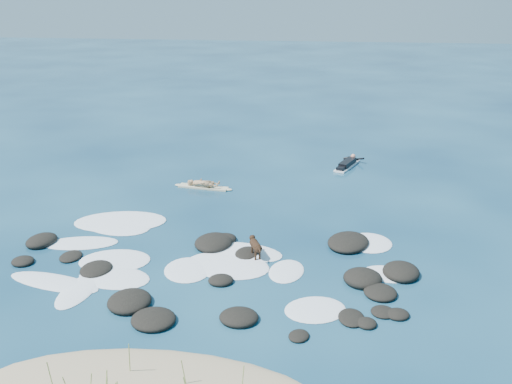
# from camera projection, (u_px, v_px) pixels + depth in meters

# --- Properties ---
(ground) EXTENTS (160.00, 160.00, 0.00)m
(ground) POSITION_uv_depth(u_px,v_px,m) (216.00, 252.00, 20.69)
(ground) COLOR #0A2642
(ground) RESTS_ON ground
(reef_rocks) EXTENTS (14.45, 7.75, 0.51)m
(reef_rocks) POSITION_uv_depth(u_px,v_px,m) (247.00, 270.00, 19.15)
(reef_rocks) COLOR black
(reef_rocks) RESTS_ON ground
(breaking_foam) EXTENTS (13.67, 8.17, 0.12)m
(breaking_foam) POSITION_uv_depth(u_px,v_px,m) (175.00, 254.00, 20.47)
(breaking_foam) COLOR white
(breaking_foam) RESTS_ON ground
(standing_surfer_rig) EXTENTS (2.89, 0.80, 1.64)m
(standing_surfer_rig) POSITION_uv_depth(u_px,v_px,m) (203.00, 175.00, 26.88)
(standing_surfer_rig) COLOR beige
(standing_surfer_rig) RESTS_ON ground
(paddling_surfer_rig) EXTENTS (1.64, 2.69, 0.48)m
(paddling_surfer_rig) POSITION_uv_depth(u_px,v_px,m) (348.00, 164.00, 30.20)
(paddling_surfer_rig) COLOR white
(paddling_surfer_rig) RESTS_ON ground
(dog) EXTENTS (0.61, 1.09, 0.74)m
(dog) POSITION_uv_depth(u_px,v_px,m) (255.00, 245.00, 20.08)
(dog) COLOR black
(dog) RESTS_ON ground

